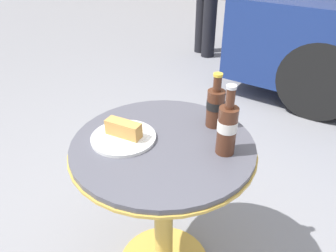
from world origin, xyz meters
name	(u,v)px	position (x,y,z in m)	size (l,w,h in m)	color
bistro_table	(163,183)	(0.00, 0.00, 0.49)	(0.66, 0.66, 0.68)	gold
cola_bottle_left	(227,128)	(0.20, 0.07, 0.78)	(0.07, 0.07, 0.24)	#4C2819
cola_bottle_right	(215,106)	(0.09, 0.20, 0.76)	(0.07, 0.07, 0.21)	#4C2819
lunch_plate_near	(124,135)	(-0.13, -0.06, 0.70)	(0.23, 0.23, 0.07)	white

